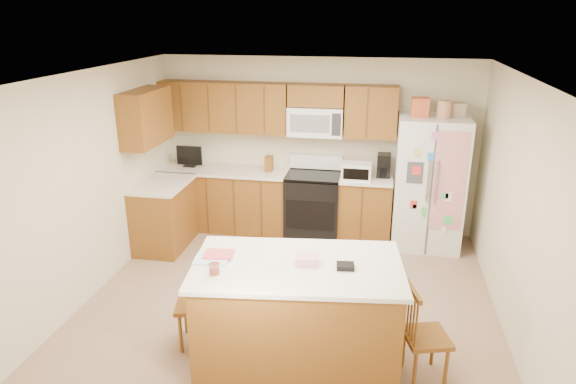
% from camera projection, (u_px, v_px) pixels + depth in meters
% --- Properties ---
extents(ground, '(4.50, 4.50, 0.00)m').
position_uv_depth(ground, '(289.00, 303.00, 5.73)').
color(ground, '#8F6D56').
rests_on(ground, ground).
extents(room_shell, '(4.60, 4.60, 2.52)m').
position_uv_depth(room_shell, '(289.00, 181.00, 5.25)').
color(room_shell, beige).
rests_on(room_shell, ground).
extents(cabinetry, '(3.36, 1.56, 2.15)m').
position_uv_depth(cabinetry, '(244.00, 173.00, 7.26)').
color(cabinetry, brown).
rests_on(cabinetry, ground).
extents(stove, '(0.76, 0.65, 1.13)m').
position_uv_depth(stove, '(313.00, 203.00, 7.37)').
color(stove, black).
rests_on(stove, ground).
extents(refrigerator, '(0.90, 0.79, 2.04)m').
position_uv_depth(refrigerator, '(429.00, 182.00, 6.89)').
color(refrigerator, white).
rests_on(refrigerator, ground).
extents(island, '(1.94, 1.27, 1.09)m').
position_uv_depth(island, '(297.00, 313.00, 4.63)').
color(island, brown).
rests_on(island, ground).
extents(windsor_chair_left, '(0.46, 0.47, 0.93)m').
position_uv_depth(windsor_chair_left, '(199.00, 303.00, 4.93)').
color(windsor_chair_left, brown).
rests_on(windsor_chair_left, ground).
extents(windsor_chair_back, '(0.51, 0.50, 0.93)m').
position_uv_depth(windsor_chair_back, '(299.00, 286.00, 5.23)').
color(windsor_chair_back, brown).
rests_on(windsor_chair_back, ground).
extents(windsor_chair_right, '(0.46, 0.47, 0.89)m').
position_uv_depth(windsor_chair_right, '(424.00, 336.00, 4.44)').
color(windsor_chair_right, brown).
rests_on(windsor_chair_right, ground).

